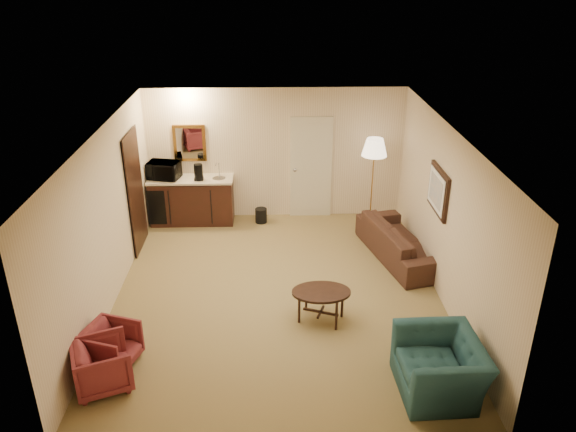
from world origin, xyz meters
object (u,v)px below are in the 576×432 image
coffee_table (321,305)px  microwave (164,168)px  rose_chair_near (102,363)px  coffee_maker (199,172)px  wetbar_cabinet (192,200)px  floor_lamp (372,184)px  waste_bin (261,215)px  teal_armchair (441,358)px  rose_chair_far (111,344)px  sofa (401,236)px

coffee_table → microwave: size_ratio=1.42×
rose_chair_near → coffee_maker: 4.74m
wetbar_cabinet → rose_chair_near: wetbar_cabinet is taller
coffee_table → floor_lamp: (1.22, 3.10, 0.65)m
waste_bin → rose_chair_near: bearing=-111.7°
teal_armchair → coffee_maker: 5.92m
wetbar_cabinet → floor_lamp: 3.52m
rose_chair_far → teal_armchair: bearing=-79.8°
wetbar_cabinet → microwave: size_ratio=2.76×
rose_chair_near → rose_chair_far: rose_chair_near is taller
rose_chair_far → waste_bin: 4.64m
wetbar_cabinet → coffee_maker: coffee_maker is taller
waste_bin → wetbar_cabinet: bearing=177.0°
wetbar_cabinet → sofa: bearing=-22.7°
teal_armchair → coffee_maker: bearing=-147.4°
wetbar_cabinet → waste_bin: (1.35, -0.07, -0.32)m
waste_bin → coffee_maker: 1.50m
rose_chair_far → floor_lamp: (3.98, 4.00, 0.59)m
wetbar_cabinet → rose_chair_far: 4.35m
sofa → waste_bin: sofa is taller
teal_armchair → floor_lamp: floor_lamp is taller
floor_lamp → teal_armchair: bearing=-89.1°
waste_bin → rose_chair_far: bearing=-113.5°
coffee_table → wetbar_cabinet: bearing=123.4°
rose_chair_far → coffee_maker: bearing=9.5°
teal_armchair → coffee_table: bearing=-141.6°
coffee_maker → floor_lamp: bearing=-18.2°
floor_lamp → sofa: bearing=-75.7°
rose_chair_far → waste_bin: (1.85, 4.25, -0.16)m
wetbar_cabinet → waste_bin: wetbar_cabinet is taller
teal_armchair → rose_chair_far: bearing=-100.8°
coffee_table → sofa: bearing=49.9°
teal_armchair → floor_lamp: (-0.07, 4.60, 0.43)m
wetbar_cabinet → coffee_table: bearing=-56.6°
wetbar_cabinet → coffee_maker: size_ratio=5.19×
sofa → microwave: microwave is taller
rose_chair_far → rose_chair_near: bearing=-161.4°
sofa → microwave: bearing=55.3°
microwave → coffee_maker: 0.69m
floor_lamp → waste_bin: floor_lamp is taller
wetbar_cabinet → teal_armchair: (3.55, -4.92, 0.01)m
coffee_table → coffee_maker: 4.01m
waste_bin → coffee_maker: (-1.17, -0.02, 0.93)m
microwave → coffee_maker: size_ratio=1.88×
wetbar_cabinet → waste_bin: size_ratio=5.67×
wetbar_cabinet → microwave: (-0.50, 0.02, 0.66)m
sofa → teal_armchair: (-0.25, -3.33, 0.06)m
teal_armchair → rose_chair_near: (-4.05, 0.20, -0.13)m
sofa → floor_lamp: 1.39m
wetbar_cabinet → floor_lamp: (3.48, -0.32, 0.43)m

